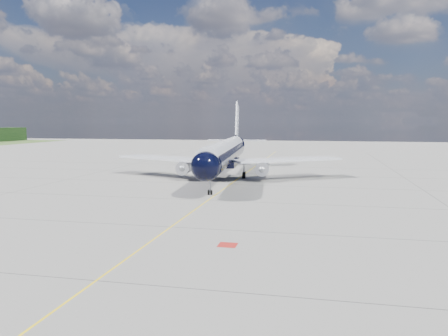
% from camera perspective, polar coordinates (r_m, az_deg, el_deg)
% --- Properties ---
extents(ground, '(320.00, 320.00, 0.00)m').
position_cam_1_polar(ground, '(77.42, 1.53, -1.63)').
color(ground, gray).
rests_on(ground, ground).
extents(taxiway_centerline, '(0.16, 160.00, 0.01)m').
position_cam_1_polar(taxiway_centerline, '(72.55, 0.80, -2.15)').
color(taxiway_centerline, yellow).
rests_on(taxiway_centerline, ground).
extents(red_marking, '(1.60, 1.60, 0.01)m').
position_cam_1_polar(red_marking, '(37.63, 0.47, -10.01)').
color(red_marking, maroon).
rests_on(red_marking, ground).
extents(main_airliner, '(42.70, 52.18, 15.07)m').
position_cam_1_polar(main_airliner, '(80.54, 0.21, 2.02)').
color(main_airliner, black).
rests_on(main_airliner, ground).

